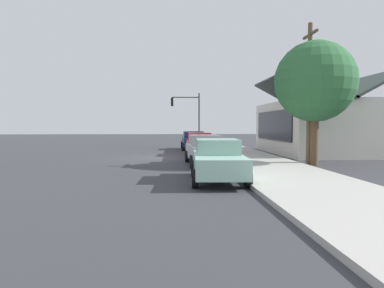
{
  "coord_description": "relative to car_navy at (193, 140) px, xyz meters",
  "views": [
    {
      "loc": [
        23.19,
        0.84,
        2.14
      ],
      "look_at": [
        2.92,
        2.08,
        1.04
      ],
      "focal_mm": 32.91,
      "sensor_mm": 36.0,
      "label": 1
    }
  ],
  "objects": [
    {
      "name": "ground_plane",
      "position": [
        7.39,
        -2.84,
        -0.82
      ],
      "size": [
        120.0,
        120.0,
        0.0
      ],
      "primitive_type": "plane",
      "color": "#38383D"
    },
    {
      "name": "sidewalk_curb",
      "position": [
        7.39,
        2.76,
        -0.74
      ],
      "size": [
        60.0,
        4.2,
        0.16
      ],
      "primitive_type": "cube",
      "color": "#B2AFA8",
      "rests_on": "ground"
    },
    {
      "name": "car_navy",
      "position": [
        0.0,
        0.0,
        0.0
      ],
      "size": [
        4.42,
        2.12,
        1.59
      ],
      "rotation": [
        0.0,
        0.0,
        0.01
      ],
      "color": "navy",
      "rests_on": "ground"
    },
    {
      "name": "car_cherry",
      "position": [
        6.1,
        0.03,
        0.0
      ],
      "size": [
        4.92,
        2.21,
        1.59
      ],
      "rotation": [
        0.0,
        0.0,
        -0.05
      ],
      "color": "red",
      "rests_on": "ground"
    },
    {
      "name": "car_silver",
      "position": [
        11.71,
        -0.07,
        0.0
      ],
      "size": [
        4.91,
        2.2,
        1.59
      ],
      "rotation": [
        0.0,
        0.0,
        0.04
      ],
      "color": "silver",
      "rests_on": "ground"
    },
    {
      "name": "car_seafoam",
      "position": [
        17.32,
        -0.19,
        -0.0
      ],
      "size": [
        4.53,
        2.19,
        1.59
      ],
      "rotation": [
        0.0,
        0.0,
        -0.05
      ],
      "color": "#9ED1BC",
      "rests_on": "ground"
    },
    {
      "name": "storefront_building",
      "position": [
        4.62,
        9.15,
        1.25
      ],
      "size": [
        11.13,
        7.21,
        5.8
      ],
      "color": "silver",
      "rests_on": "ground"
    },
    {
      "name": "shade_tree",
      "position": [
        12.44,
        5.59,
        3.58
      ],
      "size": [
        4.23,
        4.23,
        6.54
      ],
      "color": "brown",
      "rests_on": "ground"
    },
    {
      "name": "traffic_light_main",
      "position": [
        -3.34,
        -0.3,
        2.68
      ],
      "size": [
        0.37,
        2.79,
        5.2
      ],
      "color": "#383833",
      "rests_on": "ground"
    },
    {
      "name": "utility_pole_wooden",
      "position": [
        12.23,
        5.36,
        3.11
      ],
      "size": [
        1.8,
        0.24,
        7.5
      ],
      "color": "brown",
      "rests_on": "ground"
    },
    {
      "name": "fire_hydrant_red",
      "position": [
        7.85,
        1.36,
        -0.32
      ],
      "size": [
        0.22,
        0.22,
        0.71
      ],
      "color": "red",
      "rests_on": "sidewalk_curb"
    }
  ]
}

